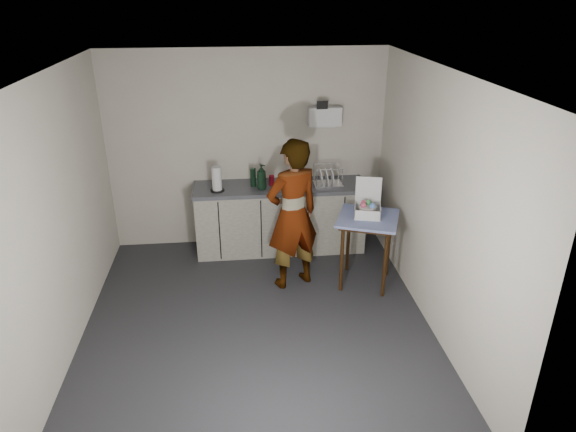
{
  "coord_description": "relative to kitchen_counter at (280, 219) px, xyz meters",
  "views": [
    {
      "loc": [
        -0.15,
        -4.5,
        3.28
      ],
      "look_at": [
        0.37,
        0.45,
        1.03
      ],
      "focal_mm": 32.0,
      "sensor_mm": 36.0,
      "label": 1
    }
  ],
  "objects": [
    {
      "name": "ground",
      "position": [
        -0.4,
        -1.7,
        -0.43
      ],
      "size": [
        4.0,
        4.0,
        0.0
      ],
      "primitive_type": "plane",
      "color": "#2D2D32",
      "rests_on": "ground"
    },
    {
      "name": "wall_back",
      "position": [
        -0.4,
        0.29,
        0.87
      ],
      "size": [
        3.6,
        0.02,
        2.6
      ],
      "primitive_type": "cube",
      "color": "beige",
      "rests_on": "ground"
    },
    {
      "name": "wall_right",
      "position": [
        1.39,
        -1.7,
        0.87
      ],
      "size": [
        0.02,
        4.0,
        2.6
      ],
      "primitive_type": "cube",
      "color": "beige",
      "rests_on": "ground"
    },
    {
      "name": "wall_left",
      "position": [
        -2.19,
        -1.7,
        0.87
      ],
      "size": [
        0.02,
        4.0,
        2.6
      ],
      "primitive_type": "cube",
      "color": "beige",
      "rests_on": "ground"
    },
    {
      "name": "ceiling",
      "position": [
        -0.4,
        -1.7,
        2.17
      ],
      "size": [
        3.6,
        4.0,
        0.01
      ],
      "primitive_type": "cube",
      "color": "silver",
      "rests_on": "wall_back"
    },
    {
      "name": "kitchen_counter",
      "position": [
        0.0,
        0.0,
        0.0
      ],
      "size": [
        2.24,
        0.62,
        0.91
      ],
      "color": "black",
      "rests_on": "ground"
    },
    {
      "name": "wall_shelf",
      "position": [
        0.6,
        0.22,
        1.32
      ],
      "size": [
        0.42,
        0.18,
        0.37
      ],
      "color": "white",
      "rests_on": "ground"
    },
    {
      "name": "side_table",
      "position": [
        0.92,
        -0.99,
        0.32
      ],
      "size": [
        0.86,
        0.86,
        0.86
      ],
      "rotation": [
        0.0,
        0.0,
        -0.36
      ],
      "color": "#321E0B",
      "rests_on": "ground"
    },
    {
      "name": "standing_man",
      "position": [
        0.06,
        -0.92,
        0.47
      ],
      "size": [
        0.77,
        0.66,
        1.79
      ],
      "primitive_type": "imported",
      "rotation": [
        0.0,
        0.0,
        3.55
      ],
      "color": "#B2A593",
      "rests_on": "ground"
    },
    {
      "name": "soap_bottle",
      "position": [
        -0.24,
        -0.1,
        0.65
      ],
      "size": [
        0.18,
        0.18,
        0.33
      ],
      "primitive_type": "imported",
      "rotation": [
        0.0,
        0.0,
        0.71
      ],
      "color": "black",
      "rests_on": "kitchen_counter"
    },
    {
      "name": "soda_can",
      "position": [
        -0.11,
        0.02,
        0.55
      ],
      "size": [
        0.07,
        0.07,
        0.13
      ],
      "primitive_type": "cylinder",
      "color": "red",
      "rests_on": "kitchen_counter"
    },
    {
      "name": "dark_bottle",
      "position": [
        -0.35,
        0.01,
        0.6
      ],
      "size": [
        0.07,
        0.07,
        0.24
      ],
      "primitive_type": "cylinder",
      "color": "black",
      "rests_on": "kitchen_counter"
    },
    {
      "name": "paper_towel",
      "position": [
        -0.8,
        -0.11,
        0.63
      ],
      "size": [
        0.18,
        0.18,
        0.32
      ],
      "color": "black",
      "rests_on": "kitchen_counter"
    },
    {
      "name": "dish_rack",
      "position": [
        0.61,
        -0.03,
        0.54
      ],
      "size": [
        0.36,
        0.27,
        0.26
      ],
      "color": "white",
      "rests_on": "kitchen_counter"
    },
    {
      "name": "bakery_box",
      "position": [
        0.92,
        -0.93,
        0.53
      ],
      "size": [
        0.36,
        0.37,
        0.42
      ],
      "rotation": [
        0.0,
        0.0,
        -0.24
      ],
      "color": "white",
      "rests_on": "side_table"
    }
  ]
}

